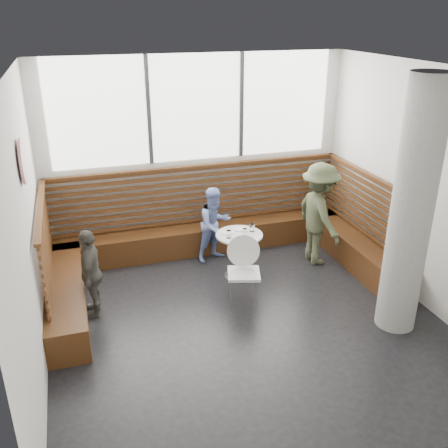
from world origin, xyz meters
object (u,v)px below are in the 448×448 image
object	(u,v)px
adult_man	(319,214)
child_left	(91,273)
cafe_table	(239,247)
cafe_chair	(242,265)
concrete_column	(412,210)
child_back	(215,224)

from	to	relation	value
adult_man	child_left	distance (m)	3.60
cafe_table	adult_man	bearing A→B (deg)	5.02
cafe_chair	child_left	world-z (taller)	child_left
concrete_column	child_left	xyz separation A→B (m)	(-3.74, 1.43, -0.99)
concrete_column	cafe_chair	distance (m)	2.32
cafe_chair	adult_man	bearing A→B (deg)	42.99
cafe_chair	adult_man	world-z (taller)	adult_man
cafe_table	cafe_chair	world-z (taller)	cafe_chair
cafe_table	child_left	world-z (taller)	child_left
concrete_column	adult_man	distance (m)	2.06
adult_man	child_left	world-z (taller)	adult_man
concrete_column	adult_man	bearing A→B (deg)	95.46
child_back	concrete_column	bearing A→B (deg)	-74.92
child_back	child_left	world-z (taller)	child_back
adult_man	child_left	xyz separation A→B (m)	(-3.56, -0.47, -0.22)
concrete_column	child_left	size ratio (longest dim) A/B	2.60
child_back	child_left	size ratio (longest dim) A/B	1.00
cafe_chair	child_back	bearing A→B (deg)	106.43
cafe_table	child_left	xyz separation A→B (m)	(-2.19, -0.35, 0.10)
concrete_column	cafe_chair	xyz separation A→B (m)	(-1.74, 1.13, -1.04)
cafe_chair	child_back	distance (m)	1.35
cafe_table	cafe_chair	xyz separation A→B (m)	(-0.18, -0.65, 0.04)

